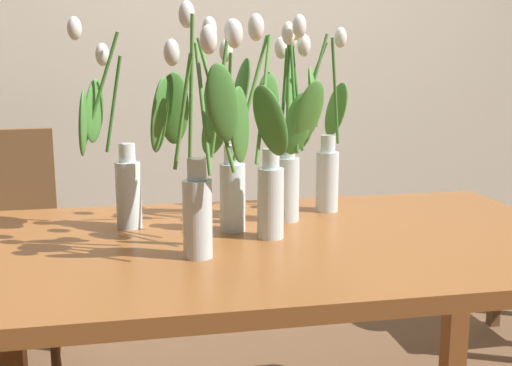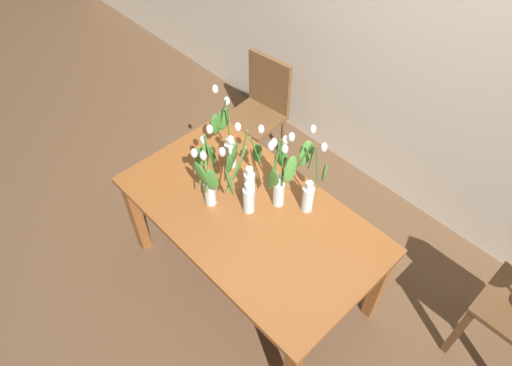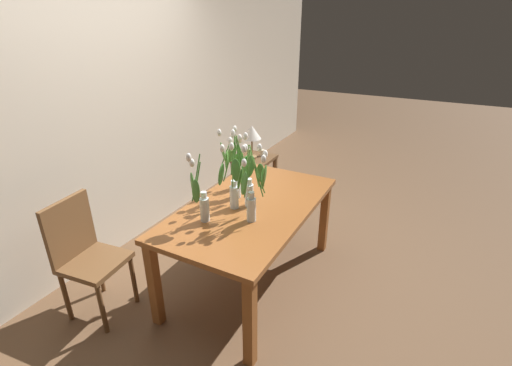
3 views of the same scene
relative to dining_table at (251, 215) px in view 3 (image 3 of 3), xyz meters
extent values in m
plane|color=brown|center=(0.00, 0.00, -0.65)|extent=(18.00, 18.00, 0.00)
cube|color=beige|center=(0.00, 1.45, 0.70)|extent=(9.00, 0.10, 2.70)
cube|color=brown|center=(0.00, 0.00, 0.07)|extent=(1.60, 0.90, 0.04)
cube|color=brown|center=(-0.74, -0.39, -0.30)|extent=(0.07, 0.07, 0.70)
cube|color=brown|center=(0.74, -0.39, -0.30)|extent=(0.07, 0.07, 0.70)
cube|color=brown|center=(-0.74, 0.39, -0.30)|extent=(0.07, 0.07, 0.70)
cube|color=brown|center=(0.74, 0.39, -0.30)|extent=(0.07, 0.07, 0.70)
cylinder|color=silver|center=(0.07, 0.17, 0.18)|extent=(0.07, 0.07, 0.18)
cylinder|color=silver|center=(0.07, 0.17, 0.30)|extent=(0.04, 0.04, 0.05)
cylinder|color=silver|center=(0.07, 0.17, 0.15)|extent=(0.06, 0.06, 0.11)
cylinder|color=#3D752D|center=(0.06, 0.14, 0.45)|extent=(0.02, 0.05, 0.32)
ellipsoid|color=white|center=(0.06, 0.13, 0.61)|extent=(0.04, 0.04, 0.06)
ellipsoid|color=#4C8E38|center=(0.08, 0.10, 0.37)|extent=(0.11, 0.04, 0.18)
cylinder|color=#3D752D|center=(0.07, 0.12, 0.46)|extent=(0.01, 0.08, 0.33)
ellipsoid|color=white|center=(0.08, 0.09, 0.62)|extent=(0.04, 0.04, 0.06)
ellipsoid|color=#4C8E38|center=(0.10, 0.08, 0.41)|extent=(0.11, 0.05, 0.18)
cylinder|color=#3D752D|center=(0.09, 0.16, 0.43)|extent=(0.04, 0.02, 0.29)
ellipsoid|color=white|center=(0.11, 0.16, 0.58)|extent=(0.04, 0.04, 0.06)
ellipsoid|color=#4C8E38|center=(0.14, 0.17, 0.44)|extent=(0.06, 0.11, 0.18)
cylinder|color=#3D752D|center=(0.06, 0.20, 0.43)|extent=(0.02, 0.04, 0.28)
ellipsoid|color=white|center=(0.06, 0.21, 0.57)|extent=(0.04, 0.04, 0.06)
ellipsoid|color=#4C8E38|center=(0.02, 0.23, 0.42)|extent=(0.08, 0.04, 0.17)
cylinder|color=silver|center=(-0.01, 0.01, 0.18)|extent=(0.07, 0.07, 0.18)
cylinder|color=silver|center=(-0.01, 0.01, 0.30)|extent=(0.04, 0.04, 0.05)
cylinder|color=silver|center=(-0.01, 0.01, 0.15)|extent=(0.06, 0.06, 0.11)
cylinder|color=#56933D|center=(-0.07, -0.01, 0.45)|extent=(0.10, 0.03, 0.30)
ellipsoid|color=white|center=(-0.11, -0.02, 0.60)|extent=(0.04, 0.04, 0.06)
ellipsoid|color=#427F33|center=(-0.10, -0.04, 0.46)|extent=(0.07, 0.09, 0.18)
cylinder|color=#56933D|center=(-0.05, -0.06, 0.45)|extent=(0.06, 0.11, 0.30)
ellipsoid|color=white|center=(-0.08, -0.11, 0.61)|extent=(0.04, 0.04, 0.06)
ellipsoid|color=#427F33|center=(-0.04, -0.10, 0.40)|extent=(0.12, 0.05, 0.18)
cylinder|color=silver|center=(0.22, 0.26, 0.18)|extent=(0.07, 0.07, 0.18)
cylinder|color=silver|center=(0.22, 0.26, 0.30)|extent=(0.04, 0.04, 0.05)
cylinder|color=silver|center=(0.22, 0.26, 0.15)|extent=(0.06, 0.06, 0.11)
cylinder|color=#3D752D|center=(0.17, 0.31, 0.45)|extent=(0.09, 0.09, 0.29)
ellipsoid|color=white|center=(0.12, 0.35, 0.60)|extent=(0.04, 0.04, 0.06)
ellipsoid|color=#4C8E38|center=(0.12, 0.32, 0.44)|extent=(0.07, 0.10, 0.18)
cylinder|color=#3D752D|center=(0.24, 0.28, 0.45)|extent=(0.04, 0.03, 0.31)
ellipsoid|color=white|center=(0.25, 0.29, 0.60)|extent=(0.04, 0.04, 0.06)
ellipsoid|color=#4C8E38|center=(0.26, 0.32, 0.39)|extent=(0.09, 0.10, 0.18)
cylinder|color=#3D752D|center=(0.15, 0.24, 0.46)|extent=(0.11, 0.06, 0.32)
ellipsoid|color=white|center=(0.10, 0.21, 0.62)|extent=(0.04, 0.04, 0.06)
ellipsoid|color=#4C8E38|center=(0.13, 0.19, 0.38)|extent=(0.07, 0.10, 0.18)
cylinder|color=silver|center=(-0.21, -0.12, 0.18)|extent=(0.07, 0.07, 0.18)
cylinder|color=silver|center=(-0.21, -0.12, 0.30)|extent=(0.04, 0.04, 0.05)
cylinder|color=silver|center=(-0.21, -0.12, 0.15)|extent=(0.06, 0.06, 0.11)
cylinder|color=#56933D|center=(-0.24, -0.10, 0.42)|extent=(0.05, 0.03, 0.26)
ellipsoid|color=white|center=(-0.26, -0.09, 0.55)|extent=(0.04, 0.04, 0.06)
ellipsoid|color=#427F33|center=(-0.29, -0.10, 0.42)|extent=(0.07, 0.09, 0.17)
cylinder|color=#56933D|center=(-0.20, -0.16, 0.43)|extent=(0.03, 0.08, 0.28)
ellipsoid|color=white|center=(-0.19, -0.20, 0.58)|extent=(0.04, 0.04, 0.06)
ellipsoid|color=#427F33|center=(-0.16, -0.20, 0.45)|extent=(0.10, 0.06, 0.18)
cylinder|color=#56933D|center=(-0.17, -0.16, 0.44)|extent=(0.08, 0.07, 0.29)
ellipsoid|color=white|center=(-0.14, -0.19, 0.59)|extent=(0.04, 0.04, 0.06)
ellipsoid|color=#427F33|center=(-0.12, -0.16, 0.40)|extent=(0.07, 0.08, 0.18)
cylinder|color=#56933D|center=(-0.22, -0.09, 0.46)|extent=(0.02, 0.05, 0.34)
ellipsoid|color=white|center=(-0.22, -0.07, 0.64)|extent=(0.04, 0.04, 0.06)
ellipsoid|color=#427F33|center=(-0.26, -0.05, 0.43)|extent=(0.07, 0.07, 0.17)
cylinder|color=silver|center=(-0.10, 0.09, 0.18)|extent=(0.07, 0.07, 0.18)
cylinder|color=silver|center=(-0.10, 0.09, 0.30)|extent=(0.04, 0.04, 0.05)
cylinder|color=silver|center=(-0.10, 0.09, 0.15)|extent=(0.06, 0.06, 0.11)
cylinder|color=#478433|center=(-0.10, 0.14, 0.43)|extent=(0.01, 0.09, 0.26)
ellipsoid|color=white|center=(-0.10, 0.19, 0.56)|extent=(0.04, 0.04, 0.06)
ellipsoid|color=#427F33|center=(-0.13, 0.19, 0.36)|extent=(0.12, 0.03, 0.18)
cylinder|color=#478433|center=(-0.13, 0.08, 0.45)|extent=(0.06, 0.03, 0.32)
ellipsoid|color=white|center=(-0.16, 0.07, 0.61)|extent=(0.04, 0.04, 0.06)
ellipsoid|color=#427F33|center=(-0.16, 0.04, 0.44)|extent=(0.06, 0.09, 0.17)
cylinder|color=silver|center=(-0.37, 0.18, 0.18)|extent=(0.07, 0.07, 0.18)
cylinder|color=silver|center=(-0.37, 0.18, 0.30)|extent=(0.04, 0.04, 0.05)
cylinder|color=silver|center=(-0.37, 0.18, 0.15)|extent=(0.06, 0.06, 0.11)
cylinder|color=#3D752D|center=(-0.43, 0.19, 0.45)|extent=(0.11, 0.02, 0.31)
ellipsoid|color=white|center=(-0.49, 0.19, 0.62)|extent=(0.04, 0.04, 0.06)
ellipsoid|color=#427F33|center=(-0.48, 0.16, 0.38)|extent=(0.04, 0.07, 0.17)
cylinder|color=#3D752D|center=(-0.40, 0.20, 0.42)|extent=(0.05, 0.04, 0.26)
ellipsoid|color=white|center=(-0.42, 0.22, 0.55)|extent=(0.04, 0.04, 0.06)
ellipsoid|color=#427F33|center=(-0.45, 0.20, 0.41)|extent=(0.07, 0.09, 0.18)
cube|color=brown|center=(-0.85, 0.85, -0.20)|extent=(0.44, 0.44, 0.04)
cylinder|color=brown|center=(-0.66, 0.70, -0.43)|extent=(0.04, 0.04, 0.43)
cylinder|color=brown|center=(-1.00, 0.66, -0.43)|extent=(0.04, 0.04, 0.43)
cylinder|color=brown|center=(-0.70, 1.03, -0.43)|extent=(0.04, 0.04, 0.43)
cylinder|color=brown|center=(-1.03, 1.00, -0.43)|extent=(0.04, 0.04, 0.43)
cube|color=brown|center=(-0.87, 1.03, 0.05)|extent=(0.40, 0.08, 0.46)
cube|color=brown|center=(1.42, 0.73, -0.12)|extent=(0.44, 0.44, 0.04)
cube|color=brown|center=(1.23, 0.54, -0.39)|extent=(0.04, 0.04, 0.51)
cube|color=brown|center=(1.61, 0.54, -0.39)|extent=(0.04, 0.04, 0.51)
cube|color=brown|center=(1.23, 0.92, -0.39)|extent=(0.04, 0.04, 0.51)
cube|color=brown|center=(1.61, 0.92, -0.39)|extent=(0.04, 0.04, 0.51)
cylinder|color=olive|center=(1.40, 0.75, -0.09)|extent=(0.12, 0.12, 0.02)
cylinder|color=olive|center=(1.40, 0.75, 0.03)|extent=(0.02, 0.02, 0.22)
cone|color=silver|center=(1.40, 0.75, 0.22)|extent=(0.22, 0.22, 0.16)
cylinder|color=beige|center=(1.51, 0.67, -0.06)|extent=(0.06, 0.06, 0.07)
camera|label=1|loc=(-0.34, -1.48, 0.53)|focal=43.25mm
camera|label=2|loc=(1.23, -1.12, 2.20)|focal=31.83mm
camera|label=3|loc=(-2.23, -1.22, 1.43)|focal=25.50mm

